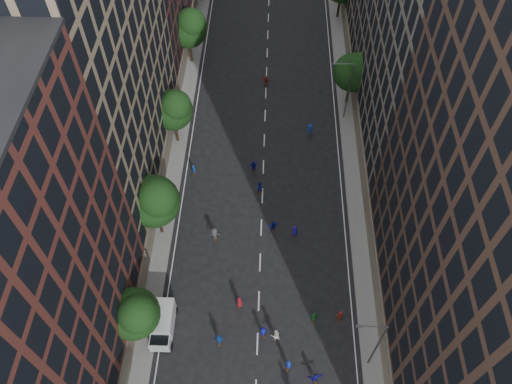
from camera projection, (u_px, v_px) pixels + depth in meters
ground at (264, 143)px, 64.57m from camera, size 240.00×240.00×0.00m
sidewalk_left at (179, 100)px, 69.25m from camera, size 4.00×105.00×0.15m
sidewalk_right at (352, 105)px, 68.75m from camera, size 4.00×105.00×0.15m
bldg_left_b at (70, 57)px, 48.36m from camera, size 14.00×26.00×34.00m
bldg_right_b at (444, 16)px, 53.35m from camera, size 14.00×28.00×33.00m
tree_left_1 at (135, 314)px, 44.70m from camera, size 4.80×4.80×8.21m
tree_left_2 at (155, 200)px, 51.22m from camera, size 5.60×5.60×9.45m
tree_left_3 at (173, 109)px, 60.05m from camera, size 5.00×5.00×8.58m
tree_left_4 at (189, 27)px, 69.40m from camera, size 5.40×5.40×9.08m
tree_right_a at (354, 71)px, 64.52m from camera, size 5.00×5.00×8.39m
streetlamp_near at (376, 344)px, 43.45m from camera, size 2.64×0.22×9.06m
streetlamp_far at (347, 88)px, 63.21m from camera, size 2.64×0.22×9.06m
cargo_van at (162, 324)px, 48.56m from camera, size 2.22×4.69×2.48m
skater_1 at (289, 365)px, 46.57m from camera, size 0.77×0.62×1.82m
skater_3 at (263, 332)px, 48.61m from camera, size 1.10×0.84×1.50m
skater_4 at (219, 340)px, 48.04m from camera, size 1.06×0.48×1.77m
skater_5 at (315, 378)px, 46.02m from camera, size 1.45×0.71×1.50m
skater_6 at (239, 302)px, 50.44m from camera, size 0.91×0.73×1.61m
skater_7 at (340, 315)px, 49.60m from camera, size 0.68×0.57×1.60m
skater_8 at (275, 335)px, 48.23m from camera, size 1.05×0.89×1.92m
skater_9 at (215, 234)px, 55.14m from camera, size 1.27×0.84×1.85m
skater_10 at (314, 317)px, 49.42m from camera, size 1.03×0.43×1.75m
skater_11 at (273, 226)px, 55.97m from camera, size 1.47×0.81×1.51m
skater_12 at (295, 231)px, 55.60m from camera, size 0.88×0.72×1.54m
skater_13 at (194, 169)px, 60.91m from camera, size 0.65×0.53×1.54m
skater_14 at (259, 187)px, 59.21m from camera, size 0.91×0.77×1.66m
skater_15 at (310, 130)px, 64.77m from camera, size 1.23×0.87×1.74m
skater_16 at (254, 167)px, 60.98m from camera, size 1.17×0.75×1.86m
skater_17 at (266, 81)px, 70.64m from camera, size 1.47×0.62×1.53m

